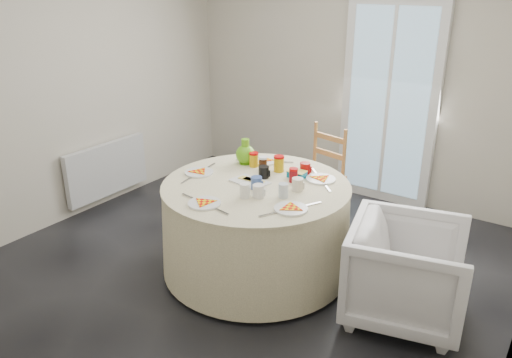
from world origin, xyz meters
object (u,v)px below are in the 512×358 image
Objects in this scene: green_pitcher at (245,151)px; table at (256,228)px; radiator at (107,169)px; armchair at (407,268)px; wooden_chair at (317,176)px.

table is at bearing -53.53° from green_pitcher.
armchair is at bearing -2.27° from radiator.
radiator is 3.24m from armchair.
radiator is at bearing 174.29° from table.
wooden_chair is 4.43× the size of green_pitcher.
table is 0.69m from green_pitcher.
radiator is 2.04m from table.
green_pitcher is at bearing 67.08° from armchair.
green_pitcher is (-0.34, 0.33, 0.49)m from table.
armchair is (1.21, 0.07, 0.02)m from table.
green_pitcher reaches higher than armchair.
radiator is at bearing 175.27° from green_pitcher.
wooden_chair is at bearing 37.59° from armchair.
armchair is at bearing 3.55° from table.
radiator is 4.67× the size of green_pitcher.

